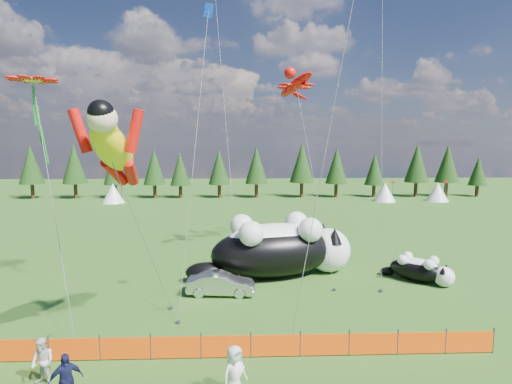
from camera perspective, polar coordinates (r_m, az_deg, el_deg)
ground at (r=20.14m, az=-3.95°, el=-18.37°), size 160.00×160.00×0.00m
safety_fence at (r=17.23m, az=-4.31°, el=-21.13°), size 22.06×0.06×1.10m
tree_line at (r=63.36m, az=-2.69°, el=2.78°), size 90.00×4.00×8.00m
festival_tents at (r=59.54m, az=7.92°, el=-0.06°), size 50.00×3.20×2.80m
cat_large at (r=26.21m, az=3.57°, el=-7.90°), size 10.91×5.69×3.99m
cat_small at (r=27.39m, az=22.41°, el=-10.18°), size 3.78×3.49×1.66m
car at (r=23.47m, az=-5.04°, el=-12.93°), size 3.97×1.65×1.28m
spectator_b at (r=17.19m, az=-28.22°, el=-20.62°), size 1.00×0.86×1.77m
spectator_c at (r=15.70m, az=-25.55°, el=-23.10°), size 1.20×1.03×1.83m
spectator_e at (r=14.62m, az=-3.09°, el=-24.54°), size 1.12×1.10×1.95m
superhero_kite at (r=16.64m, az=-19.77°, el=5.92°), size 3.88×6.40×10.85m
gecko_kite at (r=30.14m, az=5.70°, el=14.99°), size 4.94×10.29×14.75m
flower_kite at (r=23.63m, az=-29.24°, el=13.44°), size 5.00×6.54×13.24m
diamond_kite_a at (r=26.35m, az=-6.98°, el=22.92°), size 1.71×7.61×18.08m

